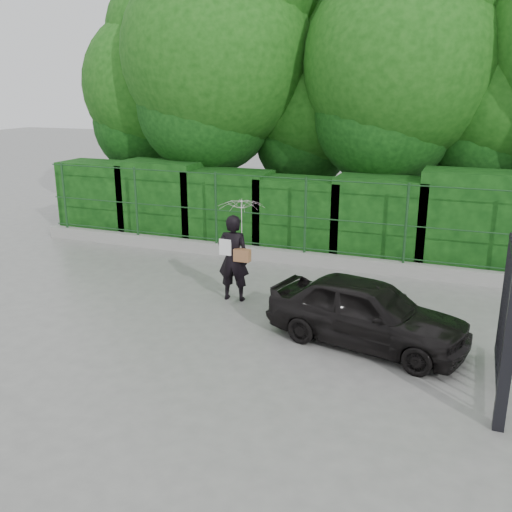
% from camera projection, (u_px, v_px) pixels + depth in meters
% --- Properties ---
extents(ground, '(80.00, 80.00, 0.00)m').
position_uv_depth(ground, '(207.00, 335.00, 9.76)').
color(ground, gray).
extents(kerb, '(14.00, 0.25, 0.30)m').
position_uv_depth(kerb, '(288.00, 257.00, 13.74)').
color(kerb, '#9E9E99').
rests_on(kerb, ground).
extents(fence, '(14.13, 0.06, 1.80)m').
position_uv_depth(fence, '(298.00, 215.00, 13.36)').
color(fence, '#1A421E').
rests_on(fence, kerb).
extents(hedge, '(14.20, 1.20, 2.28)m').
position_uv_depth(hedge, '(305.00, 212.00, 14.34)').
color(hedge, black).
rests_on(hedge, ground).
extents(trees, '(17.10, 6.15, 8.08)m').
position_uv_depth(trees, '(371.00, 65.00, 14.96)').
color(trees, black).
rests_on(trees, ground).
extents(gate, '(0.22, 2.33, 2.36)m').
position_uv_depth(gate, '(508.00, 327.00, 7.18)').
color(gate, black).
rests_on(gate, ground).
extents(woman, '(0.93, 0.92, 2.04)m').
position_uv_depth(woman, '(238.00, 235.00, 11.03)').
color(woman, black).
rests_on(woman, ground).
extents(car, '(3.51, 2.04, 1.12)m').
position_uv_depth(car, '(367.00, 312.00, 9.28)').
color(car, black).
rests_on(car, ground).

